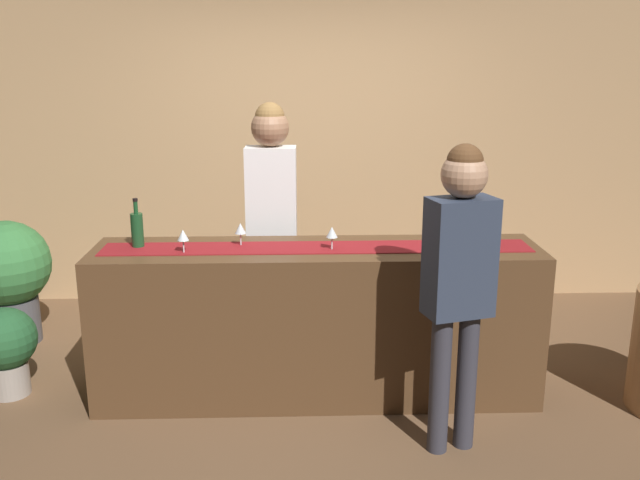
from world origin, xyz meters
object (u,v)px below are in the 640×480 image
object	(u,v)px
wine_bottle_green	(137,229)
bartender	(271,202)
customer_sipping	(459,268)
potted_plant_small	(6,345)
wine_bottle_amber	(488,228)
potted_plant_tall	(7,273)
wine_glass_far_end	(240,229)
wine_glass_near_customer	(332,233)
wine_glass_mid_counter	(183,236)

from	to	relation	value
wine_bottle_green	bartender	bearing A→B (deg)	33.57
customer_sipping	wine_bottle_green	bearing A→B (deg)	142.79
wine_bottle_green	bartender	world-z (taller)	bartender
potted_plant_small	wine_bottle_amber	bearing A→B (deg)	-0.73
potted_plant_small	potted_plant_tall	bearing A→B (deg)	109.42
bartender	customer_sipping	xyz separation A→B (m)	(1.01, -1.24, -0.09)
wine_bottle_amber	wine_glass_far_end	distance (m)	1.50
wine_bottle_amber	potted_plant_tall	world-z (taller)	wine_bottle_amber
wine_bottle_green	wine_bottle_amber	distance (m)	2.12
wine_bottle_amber	customer_sipping	xyz separation A→B (m)	(-0.33, -0.68, -0.04)
potted_plant_tall	customer_sipping	bearing A→B (deg)	-27.84
wine_bottle_green	wine_glass_near_customer	bearing A→B (deg)	-4.98
wine_glass_far_end	bartender	size ratio (longest dim) A/B	0.08
bartender	customer_sipping	size ratio (longest dim) A/B	1.07
customer_sipping	wine_glass_near_customer	bearing A→B (deg)	120.01
wine_glass_mid_counter	customer_sipping	bearing A→B (deg)	-20.97
wine_glass_far_end	bartender	distance (m)	0.55
wine_bottle_amber	potted_plant_small	xyz separation A→B (m)	(-2.99, 0.04, -0.74)
wine_glass_mid_counter	potted_plant_tall	world-z (taller)	wine_glass_mid_counter
wine_glass_near_customer	potted_plant_small	distance (m)	2.17
wine_glass_near_customer	potted_plant_tall	size ratio (longest dim) A/B	0.16
customer_sipping	potted_plant_small	xyz separation A→B (m)	(-2.67, 0.71, -0.70)
wine_glass_near_customer	bartender	bearing A→B (deg)	121.20
wine_glass_far_end	customer_sipping	distance (m)	1.38
wine_glass_near_customer	bartender	distance (m)	0.74
wine_bottle_amber	bartender	world-z (taller)	bartender
wine_bottle_amber	wine_bottle_green	bearing A→B (deg)	178.88
wine_glass_mid_counter	wine_glass_far_end	xyz separation A→B (m)	(0.32, 0.15, 0.00)
wine_glass_mid_counter	customer_sipping	size ratio (longest dim) A/B	0.09
wine_bottle_green	potted_plant_tall	size ratio (longest dim) A/B	0.33
wine_glass_far_end	wine_glass_mid_counter	bearing A→B (deg)	-155.03
bartender	wine_bottle_green	bearing A→B (deg)	35.01
bartender	wine_glass_far_end	bearing A→B (deg)	73.08
wine_glass_far_end	customer_sipping	bearing A→B (deg)	-31.67
wine_bottle_green	potted_plant_tall	distance (m)	1.54
bartender	potted_plant_tall	bearing A→B (deg)	-7.95
wine_glass_mid_counter	customer_sipping	xyz separation A→B (m)	(1.50, -0.58, -0.04)
potted_plant_small	customer_sipping	bearing A→B (deg)	-14.99
wine_glass_mid_counter	wine_glass_far_end	world-z (taller)	same
wine_glass_near_customer	wine_glass_far_end	xyz separation A→B (m)	(-0.55, 0.11, 0.00)
wine_glass_near_customer	wine_glass_mid_counter	distance (m)	0.88
wine_bottle_amber	potted_plant_small	size ratio (longest dim) A/B	0.53
customer_sipping	potted_plant_small	size ratio (longest dim) A/B	2.91
wine_glass_mid_counter	wine_glass_far_end	distance (m)	0.36
wine_bottle_green	wine_glass_mid_counter	world-z (taller)	wine_bottle_green
wine_glass_far_end	bartender	bearing A→B (deg)	71.63
wine_bottle_green	wine_glass_far_end	distance (m)	0.62
customer_sipping	wine_glass_mid_counter	bearing A→B (deg)	143.57
customer_sipping	potted_plant_small	world-z (taller)	customer_sipping
potted_plant_tall	wine_bottle_amber	bearing A→B (deg)	-15.15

